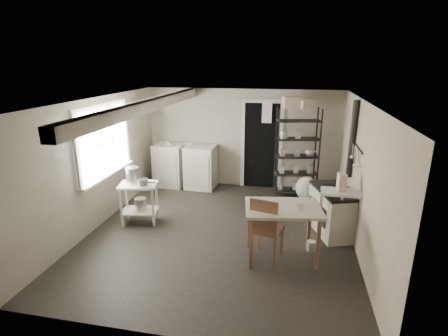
% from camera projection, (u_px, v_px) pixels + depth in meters
% --- Properties ---
extents(floor, '(5.00, 5.00, 0.00)m').
position_uv_depth(floor, '(221.00, 232.00, 6.17)').
color(floor, black).
rests_on(floor, ground).
extents(ceiling, '(5.00, 5.00, 0.00)m').
position_uv_depth(ceiling, '(220.00, 101.00, 5.50)').
color(ceiling, silver).
rests_on(ceiling, wall_back).
extents(wall_back, '(4.50, 0.02, 2.30)m').
position_uv_depth(wall_back, '(243.00, 139.00, 8.18)').
color(wall_back, '#A49E8B').
rests_on(wall_back, ground).
extents(wall_front, '(4.50, 0.02, 2.30)m').
position_uv_depth(wall_front, '(169.00, 244.00, 3.49)').
color(wall_front, '#A49E8B').
rests_on(wall_front, ground).
extents(wall_left, '(0.02, 5.00, 2.30)m').
position_uv_depth(wall_left, '(98.00, 163.00, 6.26)').
color(wall_left, '#A49E8B').
rests_on(wall_left, ground).
extents(wall_right, '(0.02, 5.00, 2.30)m').
position_uv_depth(wall_right, '(362.00, 179.00, 5.41)').
color(wall_right, '#A49E8B').
rests_on(wall_right, ground).
extents(window, '(0.12, 1.76, 1.28)m').
position_uv_depth(window, '(103.00, 141.00, 6.34)').
color(window, silver).
rests_on(window, wall_left).
extents(doorway, '(0.96, 0.10, 2.08)m').
position_uv_depth(doorway, '(261.00, 146.00, 8.11)').
color(doorway, silver).
rests_on(doorway, ground).
extents(ceiling_beam, '(0.18, 5.00, 0.18)m').
position_uv_depth(ceiling_beam, '(149.00, 105.00, 5.75)').
color(ceiling_beam, silver).
rests_on(ceiling_beam, ceiling).
extents(wallpaper_panel, '(0.01, 5.00, 2.30)m').
position_uv_depth(wallpaper_panel, '(362.00, 179.00, 5.41)').
color(wallpaper_panel, beige).
rests_on(wallpaper_panel, wall_right).
extents(utensil_rail, '(0.06, 1.20, 0.44)m').
position_uv_depth(utensil_rail, '(355.00, 145.00, 5.86)').
color(utensil_rail, silver).
rests_on(utensil_rail, wall_right).
extents(prep_table, '(0.75, 0.60, 0.76)m').
position_uv_depth(prep_table, '(139.00, 202.00, 6.44)').
color(prep_table, silver).
rests_on(prep_table, ground).
extents(stockpot, '(0.30, 0.30, 0.26)m').
position_uv_depth(stockpot, '(133.00, 174.00, 6.31)').
color(stockpot, silver).
rests_on(stockpot, prep_table).
extents(saucepan, '(0.24, 0.24, 0.11)m').
position_uv_depth(saucepan, '(143.00, 182.00, 6.19)').
color(saucepan, silver).
rests_on(saucepan, prep_table).
extents(bucket, '(0.23, 0.23, 0.23)m').
position_uv_depth(bucket, '(141.00, 204.00, 6.41)').
color(bucket, silver).
rests_on(bucket, prep_table).
extents(base_cabinets, '(1.55, 0.70, 1.01)m').
position_uv_depth(base_cabinets, '(185.00, 168.00, 8.33)').
color(base_cabinets, beige).
rests_on(base_cabinets, ground).
extents(mixing_bowl, '(0.32, 0.32, 0.06)m').
position_uv_depth(mixing_bowl, '(188.00, 148.00, 8.14)').
color(mixing_bowl, silver).
rests_on(mixing_bowl, base_cabinets).
extents(counter_cup, '(0.16, 0.16, 0.10)m').
position_uv_depth(counter_cup, '(168.00, 148.00, 8.11)').
color(counter_cup, silver).
rests_on(counter_cup, base_cabinets).
extents(shelf_rack, '(0.98, 0.55, 1.95)m').
position_uv_depth(shelf_rack, '(297.00, 154.00, 7.60)').
color(shelf_rack, black).
rests_on(shelf_rack, ground).
extents(shelf_jar, '(0.09, 0.09, 0.18)m').
position_uv_depth(shelf_jar, '(286.00, 135.00, 7.57)').
color(shelf_jar, silver).
rests_on(shelf_jar, shelf_rack).
extents(storage_box_a, '(0.42, 0.39, 0.24)m').
position_uv_depth(storage_box_a, '(291.00, 105.00, 7.31)').
color(storage_box_a, beige).
rests_on(storage_box_a, shelf_rack).
extents(storage_box_b, '(0.36, 0.35, 0.18)m').
position_uv_depth(storage_box_b, '(306.00, 107.00, 7.24)').
color(storage_box_b, beige).
rests_on(storage_box_b, shelf_rack).
extents(stove, '(0.85, 1.14, 0.80)m').
position_uv_depth(stove, '(333.00, 209.00, 6.06)').
color(stove, beige).
rests_on(stove, ground).
extents(stovepipe, '(0.13, 0.13, 1.28)m').
position_uv_depth(stovepipe, '(353.00, 139.00, 6.08)').
color(stovepipe, black).
rests_on(stovepipe, stove).
extents(side_ledge, '(0.63, 0.35, 0.95)m').
position_uv_depth(side_ledge, '(338.00, 221.00, 5.62)').
color(side_ledge, silver).
rests_on(side_ledge, ground).
extents(oats_box, '(0.13, 0.20, 0.28)m').
position_uv_depth(oats_box, '(341.00, 187.00, 5.47)').
color(oats_box, beige).
rests_on(oats_box, side_ledge).
extents(work_table, '(1.22, 0.94, 0.84)m').
position_uv_depth(work_table, '(282.00, 235.00, 5.29)').
color(work_table, beige).
rests_on(work_table, ground).
extents(table_cup, '(0.09, 0.09, 0.09)m').
position_uv_depth(table_cup, '(299.00, 212.00, 5.05)').
color(table_cup, silver).
rests_on(table_cup, work_table).
extents(chair, '(0.52, 0.54, 1.02)m').
position_uv_depth(chair, '(267.00, 229.00, 5.25)').
color(chair, brown).
rests_on(chair, ground).
extents(flour_sack, '(0.44, 0.38, 0.52)m').
position_uv_depth(flour_sack, '(306.00, 189.00, 7.55)').
color(flour_sack, silver).
rests_on(flour_sack, ground).
extents(floor_crock, '(0.17, 0.17, 0.17)m').
position_uv_depth(floor_crock, '(311.00, 246.00, 5.56)').
color(floor_crock, silver).
rests_on(floor_crock, ground).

